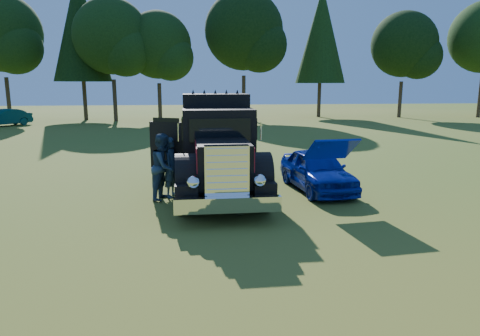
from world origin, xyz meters
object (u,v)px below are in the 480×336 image
diamond_t_truck (218,152)px  hotrod_coupe (317,170)px  distant_teal_car (4,118)px  spectator_far (164,167)px  spectator_near (171,167)px

diamond_t_truck → hotrod_coupe: diamond_t_truck is taller
diamond_t_truck → distant_teal_car: size_ratio=1.74×
hotrod_coupe → spectator_far: 4.77m
hotrod_coupe → spectator_far: (-4.73, -0.53, 0.31)m
hotrod_coupe → distant_teal_car: (-18.73, 23.67, 0.03)m
diamond_t_truck → hotrod_coupe: bearing=-0.7°
distant_teal_car → spectator_near: bearing=-19.7°
spectator_near → spectator_far: 0.32m
spectator_far → hotrod_coupe: bearing=-61.9°
spectator_far → diamond_t_truck: bearing=-48.8°
spectator_far → distant_teal_car: size_ratio=0.47×
distant_teal_car → spectator_far: bearing=-20.3°
diamond_t_truck → spectator_near: (-1.39, -0.32, -0.39)m
hotrod_coupe → spectator_near: bearing=-176.4°
diamond_t_truck → spectator_near: 1.48m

